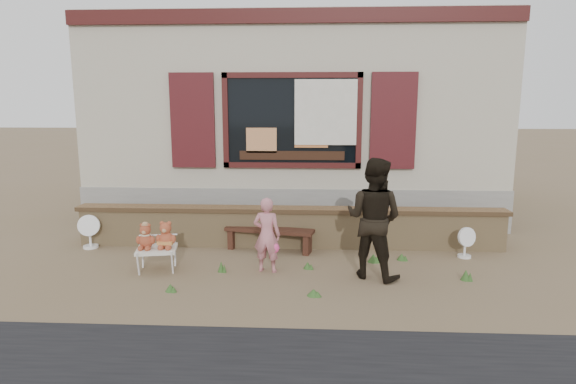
# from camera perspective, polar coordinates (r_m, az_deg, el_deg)

# --- Properties ---
(ground) EXTENTS (80.00, 80.00, 0.00)m
(ground) POSITION_cam_1_polar(r_m,az_deg,el_deg) (7.16, -0.25, -8.78)
(ground) COLOR brown
(ground) RESTS_ON ground
(shopfront) EXTENTS (8.04, 5.13, 4.00)m
(shopfront) POSITION_cam_1_polar(r_m,az_deg,el_deg) (11.25, 1.05, 8.63)
(shopfront) COLOR #A9A089
(shopfront) RESTS_ON ground
(brick_wall) EXTENTS (7.10, 0.36, 0.67)m
(brick_wall) POSITION_cam_1_polar(r_m,az_deg,el_deg) (8.01, 0.15, -4.12)
(brick_wall) COLOR tan
(brick_wall) RESTS_ON ground
(bench) EXTENTS (1.48, 0.60, 0.37)m
(bench) POSITION_cam_1_polar(r_m,az_deg,el_deg) (7.82, -2.22, -5.04)
(bench) COLOR #311911
(bench) RESTS_ON ground
(folding_chair) EXTENTS (0.63, 0.58, 0.34)m
(folding_chair) POSITION_cam_1_polar(r_m,az_deg,el_deg) (7.14, -15.29, -6.65)
(folding_chair) COLOR silver
(folding_chair) RESTS_ON ground
(teddy_bear_left) EXTENTS (0.31, 0.28, 0.37)m
(teddy_bear_left) POSITION_cam_1_polar(r_m,az_deg,el_deg) (7.10, -16.50, -4.99)
(teddy_bear_left) COLOR brown
(teddy_bear_left) RESTS_ON folding_chair
(teddy_bear_right) EXTENTS (0.33, 0.30, 0.39)m
(teddy_bear_right) POSITION_cam_1_polar(r_m,az_deg,el_deg) (7.06, -14.25, -4.86)
(teddy_bear_right) COLOR brown
(teddy_bear_right) RESTS_ON folding_chair
(child) EXTENTS (0.43, 0.32, 1.07)m
(child) POSITION_cam_1_polar(r_m,az_deg,el_deg) (6.80, -2.52, -5.10)
(child) COLOR #CF7C86
(child) RESTS_ON ground
(adult) EXTENTS (1.01, 0.94, 1.65)m
(adult) POSITION_cam_1_polar(r_m,az_deg,el_deg) (6.62, 10.12, -3.09)
(adult) COLOR black
(adult) RESTS_ON ground
(fan_left) EXTENTS (0.36, 0.24, 0.57)m
(fan_left) POSITION_cam_1_polar(r_m,az_deg,el_deg) (8.59, -22.45, -4.32)
(fan_left) COLOR white
(fan_left) RESTS_ON ground
(fan_right) EXTENTS (0.31, 0.21, 0.49)m
(fan_right) POSITION_cam_1_polar(r_m,az_deg,el_deg) (7.96, 20.26, -5.60)
(fan_right) COLOR white
(fan_right) RESTS_ON ground
(grass_tufts) EXTENTS (4.01, 1.61, 0.16)m
(grass_tufts) POSITION_cam_1_polar(r_m,az_deg,el_deg) (6.88, 6.41, -9.13)
(grass_tufts) COLOR #325823
(grass_tufts) RESTS_ON ground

